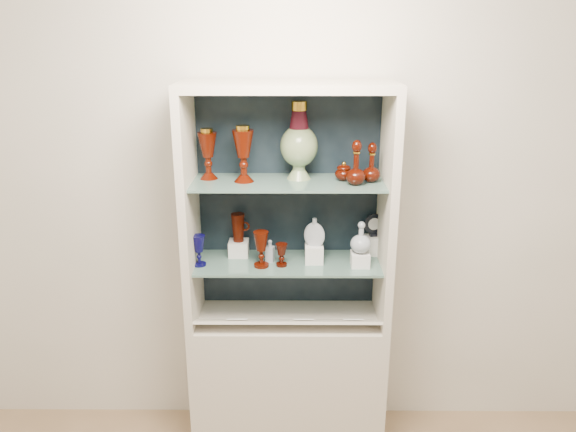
{
  "coord_description": "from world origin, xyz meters",
  "views": [
    {
      "loc": [
        0.02,
        -1.06,
        2.17
      ],
      "look_at": [
        0.0,
        1.53,
        1.3
      ],
      "focal_mm": 35.0,
      "sensor_mm": 36.0,
      "label": 1
    }
  ],
  "objects_px": {
    "cameo_medallion": "(374,225)",
    "ruby_decanter_b": "(372,161)",
    "pedestal_lamp_left": "(208,154)",
    "ruby_decanter_a": "(356,160)",
    "enamel_urn": "(299,141)",
    "pedestal_lamp_right": "(243,154)",
    "ruby_goblet_tall": "(261,249)",
    "ruby_goblet_small": "(282,255)",
    "clear_round_decanter": "(361,238)",
    "flat_flask": "(314,232)",
    "cobalt_goblet": "(199,250)",
    "lidded_bowl": "(344,171)",
    "clear_square_bottle": "(270,251)",
    "ruby_pitcher": "(238,227)"
  },
  "relations": [
    {
      "from": "ruby_goblet_small",
      "to": "clear_round_decanter",
      "type": "distance_m",
      "value": 0.4
    },
    {
      "from": "ruby_goblet_small",
      "to": "flat_flask",
      "type": "xyz_separation_m",
      "value": [
        0.16,
        0.05,
        0.11
      ]
    },
    {
      "from": "pedestal_lamp_left",
      "to": "lidded_bowl",
      "type": "bearing_deg",
      "value": -2.76
    },
    {
      "from": "ruby_decanter_b",
      "to": "ruby_goblet_small",
      "type": "height_order",
      "value": "ruby_decanter_b"
    },
    {
      "from": "ruby_goblet_small",
      "to": "lidded_bowl",
      "type": "bearing_deg",
      "value": 12.6
    },
    {
      "from": "pedestal_lamp_left",
      "to": "clear_square_bottle",
      "type": "xyz_separation_m",
      "value": [
        0.3,
        -0.05,
        -0.49
      ]
    },
    {
      "from": "pedestal_lamp_left",
      "to": "ruby_decanter_a",
      "type": "distance_m",
      "value": 0.71
    },
    {
      "from": "enamel_urn",
      "to": "clear_square_bottle",
      "type": "height_order",
      "value": "enamel_urn"
    },
    {
      "from": "enamel_urn",
      "to": "ruby_pitcher",
      "type": "bearing_deg",
      "value": 174.72
    },
    {
      "from": "lidded_bowl",
      "to": "ruby_goblet_tall",
      "type": "bearing_deg",
      "value": -169.22
    },
    {
      "from": "pedestal_lamp_left",
      "to": "ruby_goblet_small",
      "type": "distance_m",
      "value": 0.61
    },
    {
      "from": "lidded_bowl",
      "to": "ruby_pitcher",
      "type": "distance_m",
      "value": 0.61
    },
    {
      "from": "ruby_decanter_a",
      "to": "clear_round_decanter",
      "type": "bearing_deg",
      "value": 18.76
    },
    {
      "from": "ruby_goblet_tall",
      "to": "lidded_bowl",
      "type": "bearing_deg",
      "value": 10.78
    },
    {
      "from": "cobalt_goblet",
      "to": "ruby_decanter_a",
      "type": "bearing_deg",
      "value": -1.27
    },
    {
      "from": "ruby_decanter_b",
      "to": "lidded_bowl",
      "type": "height_order",
      "value": "ruby_decanter_b"
    },
    {
      "from": "cobalt_goblet",
      "to": "clear_round_decanter",
      "type": "distance_m",
      "value": 0.8
    },
    {
      "from": "cameo_medallion",
      "to": "ruby_decanter_b",
      "type": "bearing_deg",
      "value": -121.95
    },
    {
      "from": "ruby_decanter_a",
      "to": "ruby_decanter_b",
      "type": "relative_size",
      "value": 1.18
    },
    {
      "from": "ruby_pitcher",
      "to": "clear_square_bottle",
      "type": "height_order",
      "value": "ruby_pitcher"
    },
    {
      "from": "cobalt_goblet",
      "to": "pedestal_lamp_right",
      "type": "bearing_deg",
      "value": 10.56
    },
    {
      "from": "ruby_decanter_a",
      "to": "clear_round_decanter",
      "type": "xyz_separation_m",
      "value": [
        0.04,
        0.01,
        -0.39
      ]
    },
    {
      "from": "ruby_goblet_tall",
      "to": "clear_round_decanter",
      "type": "xyz_separation_m",
      "value": [
        0.49,
        0.01,
        0.06
      ]
    },
    {
      "from": "ruby_pitcher",
      "to": "clear_square_bottle",
      "type": "bearing_deg",
      "value": -22.23
    },
    {
      "from": "cameo_medallion",
      "to": "ruby_decanter_a",
      "type": "bearing_deg",
      "value": -137.72
    },
    {
      "from": "lidded_bowl",
      "to": "clear_square_bottle",
      "type": "bearing_deg",
      "value": -177.75
    },
    {
      "from": "enamel_urn",
      "to": "ruby_decanter_a",
      "type": "distance_m",
      "value": 0.3
    },
    {
      "from": "pedestal_lamp_left",
      "to": "ruby_goblet_tall",
      "type": "distance_m",
      "value": 0.53
    },
    {
      "from": "enamel_urn",
      "to": "cobalt_goblet",
      "type": "relative_size",
      "value": 2.38
    },
    {
      "from": "pedestal_lamp_right",
      "to": "lidded_bowl",
      "type": "bearing_deg",
      "value": 2.5
    },
    {
      "from": "lidded_bowl",
      "to": "cobalt_goblet",
      "type": "xyz_separation_m",
      "value": [
        -0.71,
        -0.06,
        -0.39
      ]
    },
    {
      "from": "pedestal_lamp_left",
      "to": "ruby_decanter_b",
      "type": "bearing_deg",
      "value": -4.36
    },
    {
      "from": "cameo_medallion",
      "to": "ruby_pitcher",
      "type": "bearing_deg",
      "value": 170.23
    },
    {
      "from": "cobalt_goblet",
      "to": "cameo_medallion",
      "type": "bearing_deg",
      "value": 9.76
    },
    {
      "from": "ruby_decanter_b",
      "to": "cobalt_goblet",
      "type": "height_order",
      "value": "ruby_decanter_b"
    },
    {
      "from": "pedestal_lamp_right",
      "to": "ruby_decanter_b",
      "type": "distance_m",
      "value": 0.61
    },
    {
      "from": "lidded_bowl",
      "to": "clear_square_bottle",
      "type": "relative_size",
      "value": 0.82
    },
    {
      "from": "flat_flask",
      "to": "ruby_goblet_small",
      "type": "bearing_deg",
      "value": -149.71
    },
    {
      "from": "lidded_bowl",
      "to": "ruby_goblet_tall",
      "type": "height_order",
      "value": "lidded_bowl"
    },
    {
      "from": "pedestal_lamp_left",
      "to": "pedestal_lamp_right",
      "type": "height_order",
      "value": "pedestal_lamp_right"
    },
    {
      "from": "ruby_decanter_a",
      "to": "ruby_decanter_b",
      "type": "height_order",
      "value": "ruby_decanter_a"
    },
    {
      "from": "ruby_goblet_tall",
      "to": "ruby_pitcher",
      "type": "bearing_deg",
      "value": 131.25
    },
    {
      "from": "pedestal_lamp_right",
      "to": "ruby_goblet_tall",
      "type": "height_order",
      "value": "pedestal_lamp_right"
    },
    {
      "from": "ruby_decanter_b",
      "to": "ruby_goblet_tall",
      "type": "bearing_deg",
      "value": -174.83
    },
    {
      "from": "pedestal_lamp_right",
      "to": "enamel_urn",
      "type": "xyz_separation_m",
      "value": [
        0.26,
        0.06,
        0.05
      ]
    },
    {
      "from": "cameo_medallion",
      "to": "pedestal_lamp_left",
      "type": "bearing_deg",
      "value": 172.27
    },
    {
      "from": "cobalt_goblet",
      "to": "clear_round_decanter",
      "type": "height_order",
      "value": "clear_round_decanter"
    },
    {
      "from": "pedestal_lamp_left",
      "to": "pedestal_lamp_right",
      "type": "bearing_deg",
      "value": -16.59
    },
    {
      "from": "ruby_goblet_tall",
      "to": "flat_flask",
      "type": "height_order",
      "value": "flat_flask"
    },
    {
      "from": "ruby_decanter_b",
      "to": "flat_flask",
      "type": "xyz_separation_m",
      "value": [
        -0.27,
        0.01,
        -0.36
      ]
    }
  ]
}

